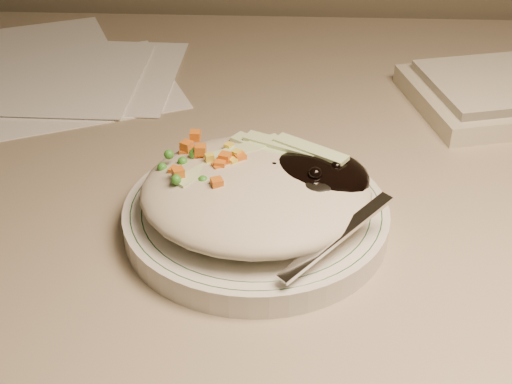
{
  "coord_description": "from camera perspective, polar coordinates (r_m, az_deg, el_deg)",
  "views": [
    {
      "loc": [
        -0.07,
        0.72,
        1.11
      ],
      "look_at": [
        -0.1,
        1.21,
        0.78
      ],
      "focal_mm": 50.0,
      "sensor_mm": 36.0,
      "label": 1
    }
  ],
  "objects": [
    {
      "name": "desk",
      "position": [
        0.87,
        6.93,
        -6.98
      ],
      "size": [
        1.4,
        0.7,
        0.74
      ],
      "color": "gray",
      "rests_on": "ground"
    },
    {
      "name": "papers",
      "position": [
        0.93,
        -17.88,
        8.95
      ],
      "size": [
        0.45,
        0.39,
        0.0
      ],
      "color": "white",
      "rests_on": "desk"
    },
    {
      "name": "plate",
      "position": [
        0.61,
        0.0,
        -2.02
      ],
      "size": [
        0.23,
        0.23,
        0.02
      ],
      "primitive_type": "cylinder",
      "color": "silver",
      "rests_on": "desk"
    },
    {
      "name": "plate_rim",
      "position": [
        0.6,
        -0.0,
        -1.26
      ],
      "size": [
        0.21,
        0.21,
        0.0
      ],
      "color": "#144723",
      "rests_on": "plate"
    },
    {
      "name": "meal",
      "position": [
        0.59,
        0.41,
        0.41
      ],
      "size": [
        0.21,
        0.19,
        0.05
      ],
      "color": "#B4AD92",
      "rests_on": "plate"
    }
  ]
}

